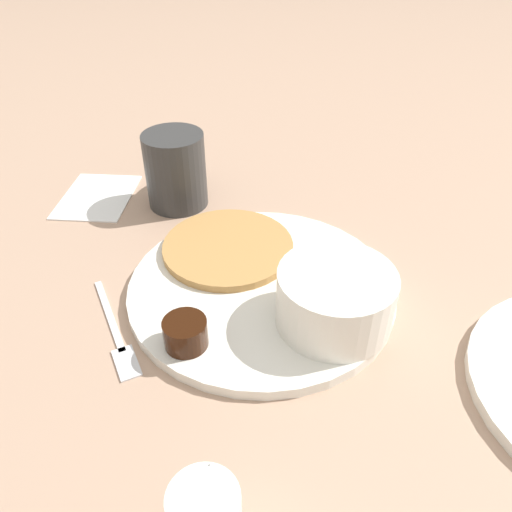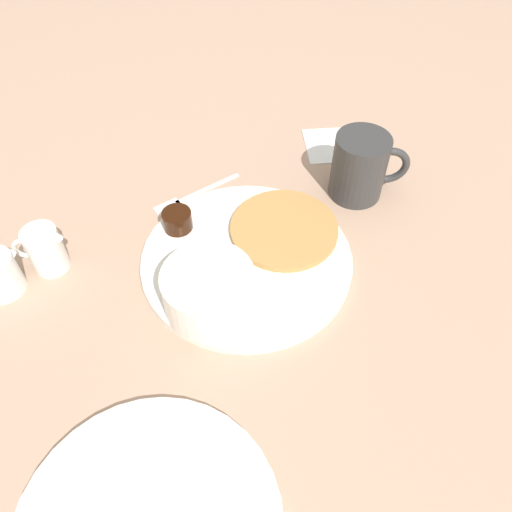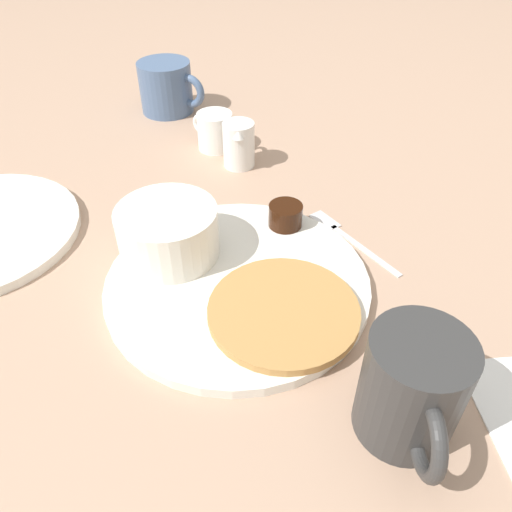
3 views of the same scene
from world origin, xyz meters
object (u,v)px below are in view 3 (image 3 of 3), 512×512
(fork, at_px, (344,234))
(plate, at_px, (238,283))
(creamer_pitcher_near, at_px, (239,144))
(second_mug, at_px, (167,87))
(coffee_mug, at_px, (412,390))
(bowl, at_px, (168,231))
(creamer_pitcher_far, at_px, (215,131))

(fork, bearing_deg, plate, 136.87)
(creamer_pitcher_near, distance_m, second_mug, 0.23)
(creamer_pitcher_near, relative_size, fork, 0.60)
(plate, distance_m, creamer_pitcher_near, 0.27)
(coffee_mug, xyz_separation_m, creamer_pitcher_near, (0.39, 0.23, -0.02))
(creamer_pitcher_near, xyz_separation_m, fork, (-0.14, -0.17, -0.03))
(bowl, bearing_deg, creamer_pitcher_far, 4.37)
(creamer_pitcher_near, bearing_deg, fork, -130.79)
(creamer_pitcher_far, bearing_deg, second_mug, 44.94)
(bowl, height_order, coffee_mug, coffee_mug)
(plate, distance_m, second_mug, 0.48)
(coffee_mug, bearing_deg, creamer_pitcher_far, 32.33)
(creamer_pitcher_near, relative_size, second_mug, 0.58)
(creamer_pitcher_far, height_order, fork, creamer_pitcher_far)
(creamer_pitcher_far, xyz_separation_m, fork, (-0.19, -0.21, -0.03))
(plate, height_order, second_mug, second_mug)
(plate, xyz_separation_m, bowl, (0.03, 0.08, 0.04))
(creamer_pitcher_near, xyz_separation_m, creamer_pitcher_far, (0.04, 0.05, -0.01))
(bowl, relative_size, coffee_mug, 0.98)
(second_mug, bearing_deg, creamer_pitcher_far, -135.06)
(bowl, xyz_separation_m, creamer_pitcher_far, (0.27, 0.02, -0.01))
(bowl, bearing_deg, fork, -65.72)
(coffee_mug, xyz_separation_m, creamer_pitcher_far, (0.44, 0.28, -0.02))
(fork, distance_m, second_mug, 0.45)
(fork, bearing_deg, second_mug, 47.40)
(creamer_pitcher_near, bearing_deg, second_mug, 45.68)
(fork, bearing_deg, bowl, 114.28)
(creamer_pitcher_far, bearing_deg, bowl, -175.63)
(coffee_mug, xyz_separation_m, fork, (0.25, 0.06, -0.05))
(creamer_pitcher_far, xyz_separation_m, second_mug, (0.12, 0.12, 0.01))
(plate, xyz_separation_m, creamer_pitcher_far, (0.30, 0.11, 0.02))
(plate, distance_m, creamer_pitcher_far, 0.32)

